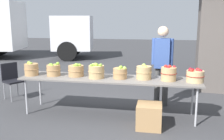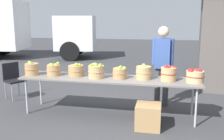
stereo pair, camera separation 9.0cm
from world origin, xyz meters
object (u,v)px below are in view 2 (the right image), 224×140
at_px(apple_basket_green_0, 32,69).
at_px(produce_crate, 148,116).
at_px(apple_basket_green_3, 96,71).
at_px(apple_basket_red_0, 168,74).
at_px(apple_basket_green_5, 144,72).
at_px(market_table, 109,79).
at_px(apple_basket_green_4, 120,73).
at_px(apple_basket_red_1, 195,76).
at_px(vendor_adult, 163,60).
at_px(folding_chair, 13,78).
at_px(apple_basket_green_2, 76,70).
at_px(box_truck, 3,28).
at_px(apple_basket_green_1, 54,70).

height_order(apple_basket_green_0, produce_crate, apple_basket_green_0).
relative_size(apple_basket_green_3, apple_basket_red_0, 1.07).
xyz_separation_m(apple_basket_green_5, apple_basket_red_0, (0.46, -0.04, 0.00)).
bearing_deg(market_table, apple_basket_green_4, -1.05).
xyz_separation_m(apple_basket_green_4, apple_basket_red_0, (0.92, 0.00, 0.02)).
xyz_separation_m(apple_basket_green_5, apple_basket_red_1, (0.94, -0.07, -0.01)).
distance_m(apple_basket_green_0, vendor_adult, 2.75).
relative_size(apple_basket_green_4, apple_basket_green_5, 0.93).
distance_m(market_table, apple_basket_green_4, 0.26).
relative_size(apple_basket_red_0, produce_crate, 0.70).
distance_m(apple_basket_green_0, apple_basket_green_3, 1.37).
bearing_deg(folding_chair, vendor_adult, -56.25).
relative_size(apple_basket_green_4, produce_crate, 0.67).
xyz_separation_m(apple_basket_green_2, box_truck, (-6.09, 6.48, 0.62)).
bearing_deg(apple_basket_red_0, produce_crate, -122.27).
height_order(apple_basket_green_0, folding_chair, apple_basket_green_0).
relative_size(folding_chair, produce_crate, 1.99).
xyz_separation_m(folding_chair, produce_crate, (3.30, -1.10, -0.29)).
distance_m(apple_basket_green_4, apple_basket_green_5, 0.46).
bearing_deg(apple_basket_green_1, apple_basket_red_0, 0.28).
distance_m(apple_basket_green_2, folding_chair, 1.92).
relative_size(apple_basket_green_0, vendor_adult, 0.17).
height_order(market_table, produce_crate, market_table).
bearing_deg(vendor_adult, apple_basket_green_5, 70.48).
bearing_deg(apple_basket_green_3, apple_basket_green_1, 177.28).
bearing_deg(apple_basket_green_0, apple_basket_green_1, 5.10).
height_order(apple_basket_green_0, apple_basket_green_5, apple_basket_green_5).
bearing_deg(apple_basket_green_4, box_truck, 137.03).
bearing_deg(box_truck, folding_chair, -64.98).
xyz_separation_m(apple_basket_green_5, vendor_adult, (0.34, 0.70, 0.14)).
xyz_separation_m(apple_basket_green_3, apple_basket_red_1, (1.85, 0.03, -0.02)).
bearing_deg(apple_basket_green_4, vendor_adult, 43.10).
height_order(apple_basket_green_3, apple_basket_red_1, apple_basket_green_3).
bearing_deg(apple_basket_red_0, apple_basket_green_1, -179.72).
bearing_deg(vendor_adult, folding_chair, 9.03).
relative_size(apple_basket_red_1, folding_chair, 0.39).
bearing_deg(vendor_adult, box_truck, -29.97).
bearing_deg(apple_basket_green_4, apple_basket_red_1, -1.07).
distance_m(apple_basket_green_4, produce_crate, 1.02).
bearing_deg(apple_basket_red_1, apple_basket_red_0, 176.54).
xyz_separation_m(market_table, apple_basket_red_1, (1.61, -0.03, 0.15)).
height_order(apple_basket_green_1, apple_basket_green_4, apple_basket_green_1).
bearing_deg(apple_basket_red_1, apple_basket_green_3, -179.20).
distance_m(apple_basket_green_3, vendor_adult, 1.50).
distance_m(market_table, vendor_adult, 1.29).
bearing_deg(folding_chair, box_truck, 67.20).
height_order(apple_basket_green_0, box_truck, box_truck).
bearing_deg(apple_basket_green_5, produce_crate, -75.49).
bearing_deg(apple_basket_red_0, vendor_adult, 99.36).
distance_m(apple_basket_red_1, box_truck, 10.65).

